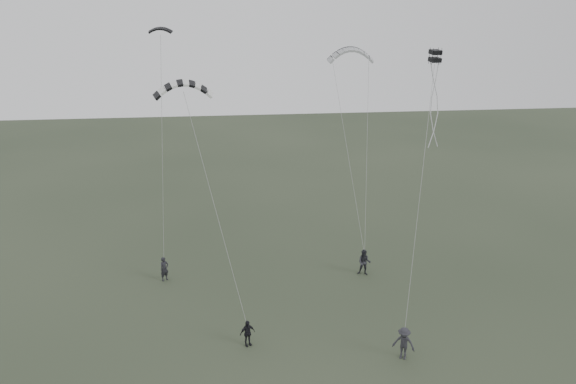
{
  "coord_description": "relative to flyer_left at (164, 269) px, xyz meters",
  "views": [
    {
      "loc": [
        -3.03,
        -28.19,
        17.96
      ],
      "look_at": [
        1.13,
        5.33,
        6.85
      ],
      "focal_mm": 35.0,
      "sensor_mm": 36.0,
      "label": 1
    }
  ],
  "objects": [
    {
      "name": "kite_dark_small",
      "position": [
        0.62,
        2.24,
        15.83
      ],
      "size": [
        1.54,
        0.71,
        0.6
      ],
      "primitive_type": null,
      "rotation": [
        0.26,
        0.0,
        -0.1
      ],
      "color": "black",
      "rests_on": "flyer_left"
    },
    {
      "name": "kite_box",
      "position": [
        16.97,
        -3.11,
        14.39
      ],
      "size": [
        0.7,
        0.76,
        0.76
      ],
      "primitive_type": null,
      "rotation": [
        0.11,
        0.0,
        0.19
      ],
      "color": "black",
      "rests_on": "flyer_far"
    },
    {
      "name": "ground",
      "position": [
        7.17,
        -7.6,
        -0.86
      ],
      "size": [
        140.0,
        140.0,
        0.0
      ],
      "primitive_type": "plane",
      "color": "#2D3927",
      "rests_on": "ground"
    },
    {
      "name": "kite_pale_large",
      "position": [
        14.05,
        6.04,
        14.15
      ],
      "size": [
        3.46,
        1.22,
        1.59
      ],
      "primitive_type": null,
      "rotation": [
        0.23,
        0.0,
        -0.04
      ],
      "color": "#AAACAF",
      "rests_on": "flyer_right"
    },
    {
      "name": "flyer_right",
      "position": [
        13.89,
        -0.84,
        0.07
      ],
      "size": [
        1.1,
        0.98,
        1.87
      ],
      "primitive_type": "imported",
      "rotation": [
        0.0,
        0.0,
        -0.35
      ],
      "color": "#28282E",
      "rests_on": "ground"
    },
    {
      "name": "flyer_center",
      "position": [
        5.24,
        -8.58,
        -0.09
      ],
      "size": [
        0.98,
        0.7,
        1.54
      ],
      "primitive_type": "imported",
      "rotation": [
        0.0,
        0.0,
        0.4
      ],
      "color": "black",
      "rests_on": "ground"
    },
    {
      "name": "kite_striped",
      "position": [
        2.17,
        -3.05,
        13.03
      ],
      "size": [
        3.43,
        1.49,
        1.44
      ],
      "primitive_type": null,
      "rotation": [
        0.24,
        0.0,
        0.12
      ],
      "color": "black",
      "rests_on": "flyer_center"
    },
    {
      "name": "flyer_far",
      "position": [
        13.47,
        -10.84,
        0.06
      ],
      "size": [
        1.37,
        1.19,
        1.84
      ],
      "primitive_type": "imported",
      "rotation": [
        0.0,
        0.0,
        -0.53
      ],
      "color": "#29292F",
      "rests_on": "ground"
    },
    {
      "name": "flyer_left",
      "position": [
        0.0,
        0.0,
        0.0
      ],
      "size": [
        0.75,
        0.71,
        1.72
      ],
      "primitive_type": "imported",
      "rotation": [
        0.0,
        0.0,
        0.66
      ],
      "color": "black",
      "rests_on": "ground"
    }
  ]
}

